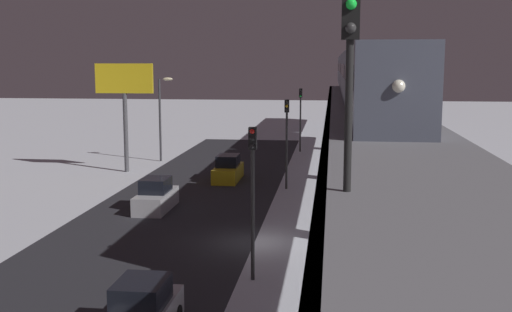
# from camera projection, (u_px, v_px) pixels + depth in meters

# --- Properties ---
(ground_plane) EXTENTS (240.00, 240.00, 0.00)m
(ground_plane) POSITION_uv_depth(u_px,v_px,m) (253.00, 242.00, 31.45)
(ground_plane) COLOR silver
(avenue_asphalt) EXTENTS (11.00, 83.60, 0.01)m
(avenue_asphalt) POSITION_uv_depth(u_px,v_px,m) (149.00, 239.00, 32.10)
(avenue_asphalt) COLOR #28282D
(avenue_asphalt) RESTS_ON ground_plane
(elevated_railway) EXTENTS (5.00, 83.60, 6.33)m
(elevated_railway) POSITION_uv_depth(u_px,v_px,m) (375.00, 136.00, 29.92)
(elevated_railway) COLOR slate
(elevated_railway) RESTS_ON ground_plane
(subway_train) EXTENTS (2.94, 74.07, 3.40)m
(subway_train) POSITION_uv_depth(u_px,v_px,m) (357.00, 72.00, 56.94)
(subway_train) COLOR #4C5160
(subway_train) RESTS_ON elevated_railway
(rail_signal) EXTENTS (0.36, 0.41, 4.00)m
(rail_signal) POSITION_uv_depth(u_px,v_px,m) (350.00, 59.00, 12.52)
(rail_signal) COLOR black
(rail_signal) RESTS_ON elevated_railway
(sedan_yellow) EXTENTS (1.80, 4.66, 1.97)m
(sedan_yellow) POSITION_uv_depth(u_px,v_px,m) (228.00, 170.00, 47.95)
(sedan_yellow) COLOR gold
(sedan_yellow) RESTS_ON ground_plane
(sedan_silver_2) EXTENTS (1.80, 4.39, 1.97)m
(sedan_silver_2) POSITION_uv_depth(u_px,v_px,m) (156.00, 197.00, 38.34)
(sedan_silver_2) COLOR #B2B2B7
(sedan_silver_2) RESTS_ON ground_plane
(traffic_light_near) EXTENTS (0.32, 0.44, 6.40)m
(traffic_light_near) POSITION_uv_depth(u_px,v_px,m) (253.00, 181.00, 25.42)
(traffic_light_near) COLOR #2D2D2D
(traffic_light_near) RESTS_ON ground_plane
(traffic_light_mid) EXTENTS (0.32, 0.44, 6.40)m
(traffic_light_mid) POSITION_uv_depth(u_px,v_px,m) (287.00, 131.00, 44.13)
(traffic_light_mid) COLOR #2D2D2D
(traffic_light_mid) RESTS_ON ground_plane
(traffic_light_far) EXTENTS (0.32, 0.44, 6.40)m
(traffic_light_far) POSITION_uv_depth(u_px,v_px,m) (300.00, 110.00, 62.85)
(traffic_light_far) COLOR #2D2D2D
(traffic_light_far) RESTS_ON ground_plane
(commercial_billboard) EXTENTS (4.80, 0.36, 8.90)m
(commercial_billboard) POSITION_uv_depth(u_px,v_px,m) (124.00, 89.00, 50.80)
(commercial_billboard) COLOR #4C4C51
(commercial_billboard) RESTS_ON ground_plane
(street_lamp_far) EXTENTS (1.35, 0.44, 7.65)m
(street_lamp_far) POSITION_uv_depth(u_px,v_px,m) (162.00, 109.00, 56.65)
(street_lamp_far) COLOR #38383D
(street_lamp_far) RESTS_ON ground_plane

